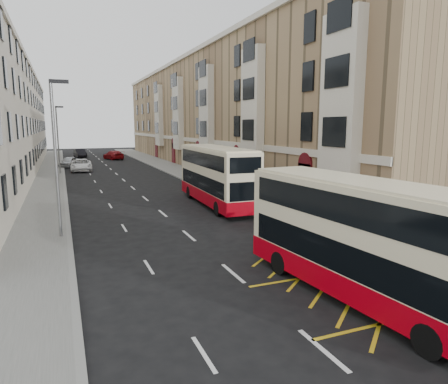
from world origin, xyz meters
name	(u,v)px	position (x,y,z in m)	size (l,w,h in m)	color
ground	(284,317)	(0.00, 0.00, 0.00)	(200.00, 200.00, 0.00)	black
pavement_right	(205,180)	(8.00, 30.00, 0.07)	(4.00, 120.00, 0.15)	#60615C
pavement_left	(48,189)	(-7.50, 30.00, 0.07)	(3.00, 120.00, 0.15)	#60615C
kerb_right	(187,181)	(6.00, 30.00, 0.07)	(0.25, 120.00, 0.15)	gray
kerb_left	(65,188)	(-6.00, 30.00, 0.07)	(0.25, 120.00, 0.15)	gray
road_markings	(112,170)	(0.00, 45.00, 0.01)	(10.00, 110.00, 0.01)	silver
terrace_right	(214,114)	(14.88, 45.38, 7.52)	(10.75, 79.00, 15.25)	#A1855D
guard_railing	(334,228)	(6.25, 5.75, 0.86)	(0.06, 6.56, 1.01)	#AB1F0B
street_lamp_near	(56,150)	(-6.35, 12.00, 4.64)	(0.93, 0.18, 8.00)	slate
street_lamp_far	(58,136)	(-6.35, 42.00, 4.64)	(0.93, 0.18, 8.00)	slate
double_decker_front	(364,241)	(3.04, 0.04, 2.09)	(3.23, 10.46, 4.11)	beige
double_decker_rear	(216,176)	(4.40, 17.26, 2.21)	(2.83, 10.93, 4.33)	beige
pedestrian_far	(335,224)	(6.35, 5.79, 1.02)	(1.02, 0.43, 1.74)	black
white_van	(81,165)	(-3.80, 44.94, 0.78)	(2.58, 5.61, 1.56)	white
car_silver	(69,162)	(-5.20, 50.86, 0.75)	(1.76, 4.38, 1.49)	#B5B8BD
car_dark	(80,153)	(-2.90, 68.78, 0.79)	(1.66, 4.77, 1.57)	black
car_red	(114,155)	(2.32, 61.91, 0.76)	(2.14, 5.27, 1.53)	maroon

